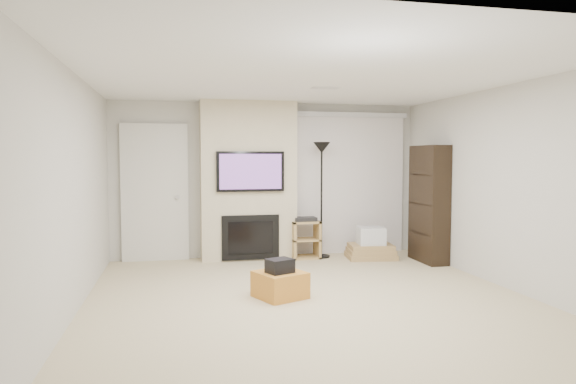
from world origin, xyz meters
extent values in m
cube|color=beige|center=(0.00, 0.00, 0.00)|extent=(5.00, 5.50, 0.00)
cube|color=white|center=(0.00, 0.00, 2.50)|extent=(5.00, 5.50, 0.00)
cube|color=beige|center=(0.00, 2.75, 1.25)|extent=(5.00, 0.00, 2.50)
cube|color=beige|center=(0.00, -2.75, 1.25)|extent=(5.00, 0.00, 2.50)
cube|color=beige|center=(-2.50, 0.00, 1.25)|extent=(0.00, 5.50, 2.50)
cube|color=beige|center=(2.50, 0.00, 1.25)|extent=(0.00, 5.50, 2.50)
cube|color=silver|center=(0.40, 0.80, 2.50)|extent=(0.35, 0.18, 0.01)
cube|color=orange|center=(-0.32, 0.17, 0.15)|extent=(0.66, 0.66, 0.30)
cube|color=black|center=(-0.33, 0.13, 0.38)|extent=(0.34, 0.31, 0.16)
cube|color=beige|center=(-0.35, 2.55, 1.25)|extent=(1.50, 0.40, 2.50)
cube|color=black|center=(-0.35, 2.32, 1.40)|extent=(1.05, 0.06, 0.62)
cube|color=#5E3874|center=(-0.35, 2.29, 1.40)|extent=(0.96, 0.00, 0.54)
cube|color=black|center=(-0.35, 2.34, 0.37)|extent=(0.90, 0.04, 0.70)
cube|color=black|center=(-0.35, 2.32, 0.37)|extent=(0.70, 0.02, 0.50)
cube|color=silver|center=(-1.80, 2.71, 1.07)|extent=(1.02, 0.08, 2.14)
cube|color=beige|center=(-1.80, 2.72, 1.02)|extent=(0.90, 0.05, 2.05)
cylinder|color=silver|center=(-1.46, 2.67, 1.00)|extent=(0.07, 0.06, 0.07)
cube|color=silver|center=(1.40, 2.69, 2.33)|extent=(1.98, 0.10, 0.08)
cube|color=white|center=(1.40, 2.70, 1.15)|extent=(1.90, 0.03, 2.29)
cylinder|color=black|center=(0.81, 2.40, 0.01)|extent=(0.28, 0.28, 0.03)
cylinder|color=black|center=(0.81, 2.40, 0.89)|extent=(0.03, 0.03, 1.73)
cone|color=black|center=(0.81, 2.40, 1.77)|extent=(0.28, 0.28, 0.18)
cube|color=tan|center=(0.34, 2.40, 0.30)|extent=(0.04, 0.38, 0.60)
cube|color=tan|center=(0.75, 2.40, 0.30)|extent=(0.04, 0.38, 0.60)
cube|color=tan|center=(0.54, 2.40, 0.01)|extent=(0.45, 0.38, 0.03)
cube|color=tan|center=(0.54, 2.40, 0.30)|extent=(0.45, 0.38, 0.03)
cube|color=tan|center=(0.54, 2.40, 0.58)|extent=(0.45, 0.38, 0.03)
cube|color=black|center=(0.54, 2.40, 0.63)|extent=(0.35, 0.25, 0.06)
cube|color=tan|center=(1.56, 2.14, 0.04)|extent=(0.82, 0.66, 0.08)
cube|color=tan|center=(1.56, 2.14, 0.12)|extent=(0.78, 0.62, 0.07)
cube|color=tan|center=(1.56, 2.14, 0.19)|extent=(0.74, 0.58, 0.07)
cube|color=silver|center=(1.56, 2.14, 0.37)|extent=(0.46, 0.42, 0.28)
cube|color=black|center=(2.34, 1.71, 0.90)|extent=(0.30, 0.80, 1.80)
cube|color=black|center=(2.32, 1.71, 0.45)|extent=(0.26, 0.72, 0.02)
cube|color=black|center=(2.32, 1.71, 0.90)|extent=(0.26, 0.72, 0.02)
cube|color=black|center=(2.32, 1.71, 1.35)|extent=(0.26, 0.72, 0.02)
camera|label=1|loc=(-1.47, -5.54, 1.60)|focal=32.00mm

